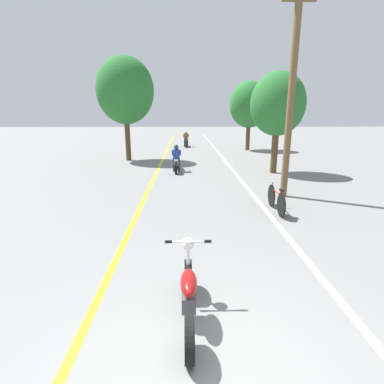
{
  "coord_description": "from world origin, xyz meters",
  "views": [
    {
      "loc": [
        -0.24,
        -2.73,
        2.99
      ],
      "look_at": [
        -0.06,
        5.05,
        0.9
      ],
      "focal_mm": 28.0,
      "sensor_mm": 36.0,
      "label": 1
    }
  ],
  "objects_px": {
    "roadside_tree_left": "(125,91)",
    "motorcycle_rider_lead": "(176,161)",
    "utility_pole": "(291,94)",
    "bicycle_parked": "(276,199)",
    "motorcycle_rider_far": "(186,141)",
    "motorcycle_foreground": "(189,293)",
    "roadside_tree_right_near": "(278,104)",
    "roadside_tree_right_far": "(249,105)"
  },
  "relations": [
    {
      "from": "roadside_tree_left",
      "to": "motorcycle_rider_lead",
      "type": "relative_size",
      "value": 3.0
    },
    {
      "from": "utility_pole",
      "to": "bicycle_parked",
      "type": "bearing_deg",
      "value": -114.71
    },
    {
      "from": "motorcycle_rider_far",
      "to": "motorcycle_foreground",
      "type": "bearing_deg",
      "value": -90.14
    },
    {
      "from": "roadside_tree_right_near",
      "to": "roadside_tree_left",
      "type": "height_order",
      "value": "roadside_tree_left"
    },
    {
      "from": "roadside_tree_right_near",
      "to": "motorcycle_rider_lead",
      "type": "bearing_deg",
      "value": 173.93
    },
    {
      "from": "roadside_tree_left",
      "to": "motorcycle_rider_far",
      "type": "height_order",
      "value": "roadside_tree_left"
    },
    {
      "from": "roadside_tree_right_far",
      "to": "motorcycle_foreground",
      "type": "distance_m",
      "value": 21.12
    },
    {
      "from": "utility_pole",
      "to": "bicycle_parked",
      "type": "height_order",
      "value": "utility_pole"
    },
    {
      "from": "roadside_tree_right_near",
      "to": "motorcycle_rider_lead",
      "type": "relative_size",
      "value": 2.35
    },
    {
      "from": "motorcycle_rider_lead",
      "to": "motorcycle_rider_far",
      "type": "relative_size",
      "value": 0.99
    },
    {
      "from": "roadside_tree_right_far",
      "to": "motorcycle_rider_far",
      "type": "relative_size",
      "value": 2.52
    },
    {
      "from": "utility_pole",
      "to": "roadside_tree_right_near",
      "type": "distance_m",
      "value": 4.42
    },
    {
      "from": "roadside_tree_right_near",
      "to": "motorcycle_rider_far",
      "type": "xyz_separation_m",
      "value": [
        -4.36,
        11.8,
        -2.81
      ]
    },
    {
      "from": "utility_pole",
      "to": "motorcycle_foreground",
      "type": "bearing_deg",
      "value": -118.07
    },
    {
      "from": "utility_pole",
      "to": "roadside_tree_left",
      "type": "xyz_separation_m",
      "value": [
        -7.17,
        8.56,
        0.63
      ]
    },
    {
      "from": "motorcycle_rider_lead",
      "to": "bicycle_parked",
      "type": "xyz_separation_m",
      "value": [
        3.25,
        -6.57,
        -0.14
      ]
    },
    {
      "from": "motorcycle_foreground",
      "to": "motorcycle_rider_lead",
      "type": "distance_m",
      "value": 11.52
    },
    {
      "from": "roadside_tree_right_near",
      "to": "roadside_tree_right_far",
      "type": "relative_size",
      "value": 0.92
    },
    {
      "from": "roadside_tree_right_near",
      "to": "bicycle_parked",
      "type": "distance_m",
      "value": 6.92
    },
    {
      "from": "motorcycle_rider_far",
      "to": "bicycle_parked",
      "type": "bearing_deg",
      "value": -81.38
    },
    {
      "from": "motorcycle_rider_far",
      "to": "utility_pole",
      "type": "bearing_deg",
      "value": -77.77
    },
    {
      "from": "motorcycle_rider_far",
      "to": "roadside_tree_right_near",
      "type": "bearing_deg",
      "value": -69.7
    },
    {
      "from": "roadside_tree_right_near",
      "to": "roadside_tree_right_far",
      "type": "distance_m",
      "value": 9.32
    },
    {
      "from": "roadside_tree_right_far",
      "to": "roadside_tree_left",
      "type": "height_order",
      "value": "roadside_tree_left"
    },
    {
      "from": "roadside_tree_right_far",
      "to": "motorcycle_rider_far",
      "type": "bearing_deg",
      "value": 153.15
    },
    {
      "from": "roadside_tree_right_far",
      "to": "motorcycle_foreground",
      "type": "height_order",
      "value": "roadside_tree_right_far"
    },
    {
      "from": "roadside_tree_right_far",
      "to": "motorcycle_rider_lead",
      "type": "relative_size",
      "value": 2.56
    },
    {
      "from": "roadside_tree_right_near",
      "to": "motorcycle_foreground",
      "type": "height_order",
      "value": "roadside_tree_right_near"
    },
    {
      "from": "roadside_tree_right_near",
      "to": "motorcycle_rider_far",
      "type": "height_order",
      "value": "roadside_tree_right_near"
    },
    {
      "from": "motorcycle_rider_far",
      "to": "bicycle_parked",
      "type": "relative_size",
      "value": 1.21
    },
    {
      "from": "roadside_tree_right_far",
      "to": "roadside_tree_left",
      "type": "distance_m",
      "value": 10.02
    },
    {
      "from": "roadside_tree_left",
      "to": "motorcycle_rider_far",
      "type": "distance_m",
      "value": 9.18
    },
    {
      "from": "motorcycle_foreground",
      "to": "motorcycle_rider_far",
      "type": "xyz_separation_m",
      "value": [
        0.06,
        22.79,
        0.09
      ]
    },
    {
      "from": "motorcycle_foreground",
      "to": "bicycle_parked",
      "type": "relative_size",
      "value": 1.15
    },
    {
      "from": "utility_pole",
      "to": "bicycle_parked",
      "type": "distance_m",
      "value": 3.71
    },
    {
      "from": "roadside_tree_right_far",
      "to": "bicycle_parked",
      "type": "xyz_separation_m",
      "value": [
        -2.24,
        -15.34,
        -3.12
      ]
    },
    {
      "from": "roadside_tree_left",
      "to": "motorcycle_rider_far",
      "type": "xyz_separation_m",
      "value": [
        3.68,
        7.57,
        -3.69
      ]
    },
    {
      "from": "roadside_tree_right_near",
      "to": "roadside_tree_right_far",
      "type": "xyz_separation_m",
      "value": [
        0.58,
        9.3,
        0.18
      ]
    },
    {
      "from": "motorcycle_rider_lead",
      "to": "roadside_tree_right_far",
      "type": "bearing_deg",
      "value": 58.0
    },
    {
      "from": "roadside_tree_left",
      "to": "bicycle_parked",
      "type": "distance_m",
      "value": 12.69
    },
    {
      "from": "roadside_tree_right_far",
      "to": "motorcycle_foreground",
      "type": "xyz_separation_m",
      "value": [
        -5.0,
        -20.29,
        -3.08
      ]
    },
    {
      "from": "utility_pole",
      "to": "motorcycle_foreground",
      "type": "distance_m",
      "value": 8.18
    }
  ]
}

